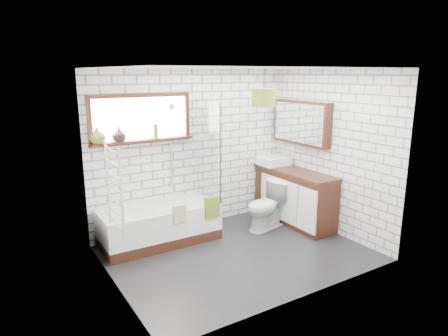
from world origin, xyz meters
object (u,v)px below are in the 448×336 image
pendant (264,98)px  toilet (267,206)px  basin (273,161)px  bathtub (160,224)px  vanity (294,196)px

pendant → toilet: bearing=38.1°
toilet → basin: bearing=121.6°
bathtub → pendant: 2.38m
bathtub → toilet: size_ratio=2.24×
vanity → pendant: 1.86m
pendant → vanity: bearing=13.3°
bathtub → vanity: (2.22, -0.42, 0.17)m
toilet → pendant: bearing=-64.5°
pendant → basin: bearing=42.2°
vanity → toilet: size_ratio=2.06×
bathtub → pendant: bearing=-23.8°
vanity → toilet: vanity is taller
vanity → pendant: bearing=-166.7°
vanity → pendant: size_ratio=4.59×
vanity → basin: 0.72m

